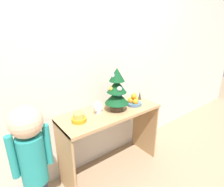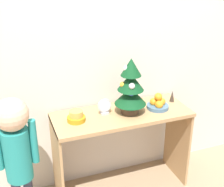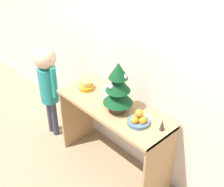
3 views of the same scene
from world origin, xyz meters
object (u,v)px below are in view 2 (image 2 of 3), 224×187
object	(u,v)px
desk_clock	(105,107)
fruit_bowl	(158,104)
figurine	(172,96)
mini_tree	(131,87)
child_figure	(16,146)
singing_bowl	(76,117)

from	to	relation	value
desk_clock	fruit_bowl	bearing A→B (deg)	-6.85
desk_clock	figurine	size ratio (longest dim) A/B	1.35
figurine	mini_tree	bearing A→B (deg)	-170.75
mini_tree	figurine	distance (m)	0.46
fruit_bowl	figurine	world-z (taller)	fruit_bowl
fruit_bowl	figurine	xyz separation A→B (m)	(0.18, 0.08, 0.01)
figurine	child_figure	xyz separation A→B (m)	(-1.32, -0.19, -0.08)
desk_clock	figurine	world-z (taller)	desk_clock
child_figure	singing_bowl	bearing A→B (deg)	16.28
fruit_bowl	figurine	bearing A→B (deg)	23.34
fruit_bowl	singing_bowl	world-z (taller)	fruit_bowl
child_figure	desk_clock	bearing A→B (deg)	13.35
singing_bowl	mini_tree	bearing A→B (deg)	-1.87
mini_tree	child_figure	bearing A→B (deg)	-172.38
singing_bowl	desk_clock	bearing A→B (deg)	7.51
fruit_bowl	child_figure	bearing A→B (deg)	-174.39
fruit_bowl	figurine	distance (m)	0.19
figurine	desk_clock	bearing A→B (deg)	-177.86
fruit_bowl	figurine	size ratio (longest dim) A/B	1.87
singing_bowl	child_figure	world-z (taller)	child_figure
mini_tree	singing_bowl	distance (m)	0.48
fruit_bowl	desk_clock	world-z (taller)	fruit_bowl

